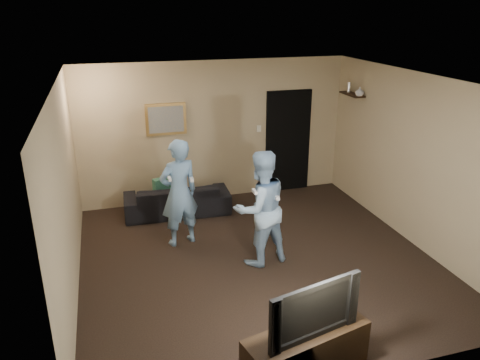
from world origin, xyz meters
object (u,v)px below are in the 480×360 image
object	(u,v)px
tv_console	(306,350)
wii_player_right	(260,208)
sofa	(177,199)
television	(309,306)
wii_player_left	(179,193)

from	to	relation	value
tv_console	wii_player_right	bearing A→B (deg)	70.16
sofa	television	size ratio (longest dim) A/B	1.79
television	wii_player_left	xyz separation A→B (m)	(-0.74, 3.08, 0.06)
television	wii_player_right	size ratio (longest dim) A/B	0.62
sofa	wii_player_right	world-z (taller)	wii_player_right
tv_console	sofa	bearing A→B (deg)	85.00
tv_console	wii_player_right	world-z (taller)	wii_player_right
sofa	wii_player_right	distance (m)	2.27
television	wii_player_right	xyz separation A→B (m)	(0.25, 2.20, 0.06)
sofa	wii_player_left	distance (m)	1.28
television	wii_player_left	size ratio (longest dim) A/B	0.61
tv_console	television	bearing A→B (deg)	166.70
television	wii_player_left	distance (m)	3.17
sofa	wii_player_left	world-z (taller)	wii_player_left
tv_console	wii_player_left	bearing A→B (deg)	90.25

